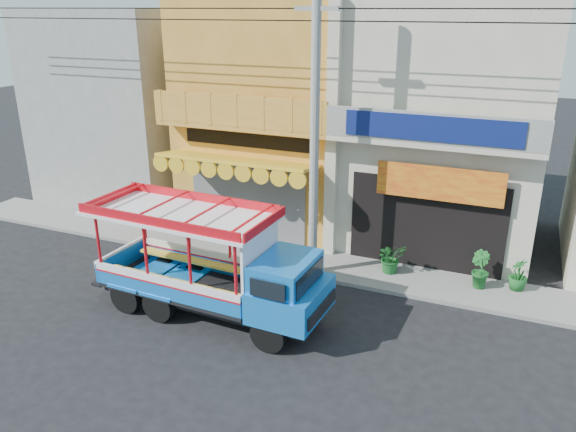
% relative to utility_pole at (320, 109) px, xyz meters
% --- Properties ---
extents(ground, '(90.00, 90.00, 0.00)m').
position_rel_utility_pole_xyz_m(ground, '(0.85, -3.30, -5.03)').
color(ground, black).
rests_on(ground, ground).
extents(sidewalk, '(30.00, 2.00, 0.12)m').
position_rel_utility_pole_xyz_m(sidewalk, '(0.85, 0.70, -4.97)').
color(sidewalk, slate).
rests_on(sidewalk, ground).
extents(shophouse_left, '(6.00, 7.50, 8.24)m').
position_rel_utility_pole_xyz_m(shophouse_left, '(-3.15, 4.66, -0.92)').
color(shophouse_left, '#BC7E29').
rests_on(shophouse_left, ground).
extents(shophouse_right, '(6.00, 6.75, 8.24)m').
position_rel_utility_pole_xyz_m(shophouse_right, '(2.85, 4.66, -0.93)').
color(shophouse_right, '#B7B296').
rests_on(shophouse_right, ground).
extents(party_pilaster, '(0.35, 0.30, 8.00)m').
position_rel_utility_pole_xyz_m(party_pilaster, '(-0.15, 1.55, -1.03)').
color(party_pilaster, '#B7B296').
rests_on(party_pilaster, ground).
extents(filler_building_left, '(6.00, 6.00, 7.60)m').
position_rel_utility_pole_xyz_m(filler_building_left, '(-10.15, 4.70, -1.23)').
color(filler_building_left, gray).
rests_on(filler_building_left, ground).
extents(utility_pole, '(28.00, 0.26, 9.00)m').
position_rel_utility_pole_xyz_m(utility_pole, '(0.00, 0.00, 0.00)').
color(utility_pole, gray).
rests_on(utility_pole, ground).
extents(songthaew_truck, '(6.44, 2.36, 2.97)m').
position_rel_utility_pole_xyz_m(songthaew_truck, '(-1.33, -3.23, -3.60)').
color(songthaew_truck, black).
rests_on(songthaew_truck, ground).
extents(green_sign, '(0.70, 0.36, 1.08)m').
position_rel_utility_pole_xyz_m(green_sign, '(-4.95, 1.05, -4.46)').
color(green_sign, black).
rests_on(green_sign, sidewalk).
extents(potted_plant_a, '(1.11, 1.08, 0.93)m').
position_rel_utility_pole_xyz_m(potted_plant_a, '(2.03, 0.91, -4.45)').
color(potted_plant_a, '#195821').
rests_on(potted_plant_a, sidewalk).
extents(potted_plant_b, '(0.73, 0.76, 1.07)m').
position_rel_utility_pole_xyz_m(potted_plant_b, '(4.55, 0.96, -4.38)').
color(potted_plant_b, '#195821').
rests_on(potted_plant_b, sidewalk).
extents(potted_plant_c, '(0.55, 0.55, 0.92)m').
position_rel_utility_pole_xyz_m(potted_plant_c, '(5.58, 1.22, -4.45)').
color(potted_plant_c, '#195821').
rests_on(potted_plant_c, sidewalk).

